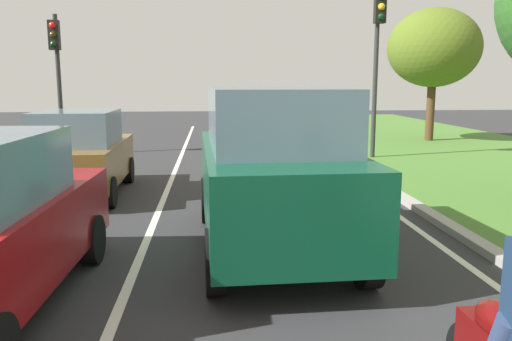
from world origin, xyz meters
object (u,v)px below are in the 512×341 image
car_hatchback_far (81,154)px  traffic_light_near_right (378,42)px  car_suv_ahead (273,169)px  traffic_light_overhead_left (56,60)px  tree_roadside_far (434,48)px

car_hatchback_far → traffic_light_near_right: size_ratio=0.70×
traffic_light_near_right → car_suv_ahead: bearing=-116.2°
traffic_light_overhead_left → tree_roadside_far: 13.66m
car_suv_ahead → car_hatchback_far: car_suv_ahead is taller
car_hatchback_far → traffic_light_near_right: traffic_light_near_right is taller
traffic_light_overhead_left → tree_roadside_far: tree_roadside_far is taller
car_suv_ahead → traffic_light_near_right: (4.08, 8.30, 2.35)m
car_suv_ahead → traffic_light_overhead_left: 11.61m
tree_roadside_far → traffic_light_near_right: bearing=-129.6°
car_suv_ahead → traffic_light_near_right: 9.54m
car_suv_ahead → car_hatchback_far: (-3.57, 3.86, -0.28)m
traffic_light_near_right → tree_roadside_far: traffic_light_near_right is taller
traffic_light_near_right → tree_roadside_far: (3.62, 4.39, 0.10)m
traffic_light_overhead_left → traffic_light_near_right: bearing=-9.7°
car_suv_ahead → tree_roadside_far: (7.70, 12.68, 2.45)m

